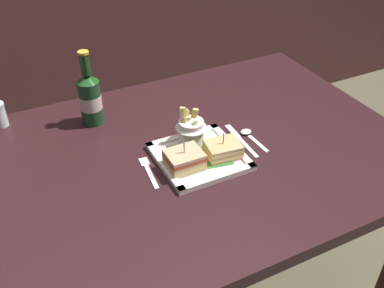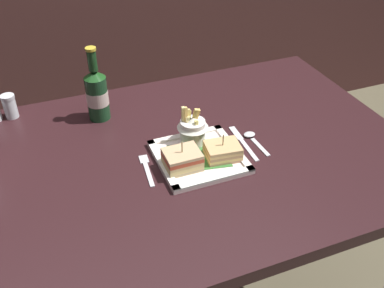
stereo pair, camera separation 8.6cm
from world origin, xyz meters
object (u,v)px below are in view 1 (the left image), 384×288
at_px(beer_bottle, 90,98).
at_px(spoon, 249,135).
at_px(pepper_shaker, 0,116).
at_px(sandwich_half_right, 223,149).
at_px(fork, 148,171).
at_px(dining_table, 185,181).
at_px(knife, 240,139).
at_px(fries_cup, 191,128).
at_px(sandwich_half_left, 184,160).
at_px(square_plate, 199,157).

height_order(beer_bottle, spoon, beer_bottle).
bearing_deg(pepper_shaker, sandwich_half_right, -40.42).
distance_m(sandwich_half_right, pepper_shaker, 0.69).
bearing_deg(fork, dining_table, 13.86).
xyz_separation_m(knife, spoon, (0.03, 0.00, 0.00)).
height_order(fries_cup, pepper_shaker, fries_cup).
bearing_deg(sandwich_half_left, dining_table, 63.39).
height_order(square_plate, beer_bottle, beer_bottle).
xyz_separation_m(square_plate, fries_cup, (0.01, 0.07, 0.05)).
height_order(fork, pepper_shaker, pepper_shaker).
bearing_deg(fork, pepper_shaker, 128.09).
bearing_deg(sandwich_half_right, dining_table, 139.73).
bearing_deg(spoon, fork, -176.61).
relative_size(spoon, pepper_shaker, 1.59).
xyz_separation_m(sandwich_half_right, knife, (0.09, 0.06, -0.03)).
relative_size(sandwich_half_right, pepper_shaker, 1.31).
xyz_separation_m(sandwich_half_left, knife, (0.21, 0.06, -0.03)).
relative_size(square_plate, knife, 1.28).
bearing_deg(fries_cup, beer_bottle, 131.16).
xyz_separation_m(sandwich_half_right, pepper_shaker, (-0.53, 0.45, 0.00)).
distance_m(sandwich_half_right, knife, 0.11).
relative_size(square_plate, fries_cup, 1.96).
distance_m(sandwich_half_right, beer_bottle, 0.44).
relative_size(square_plate, pepper_shaker, 2.97).
bearing_deg(fork, spoon, 3.39).
distance_m(sandwich_half_left, fries_cup, 0.12).
bearing_deg(square_plate, beer_bottle, 123.61).
bearing_deg(spoon, beer_bottle, 144.19).
bearing_deg(fries_cup, knife, -15.12).
xyz_separation_m(fries_cup, fork, (-0.16, -0.05, -0.06)).
bearing_deg(pepper_shaker, dining_table, -40.45).
distance_m(fries_cup, fork, 0.18).
distance_m(sandwich_half_left, pepper_shaker, 0.61).
bearing_deg(square_plate, knife, 10.70).
xyz_separation_m(fries_cup, spoon, (0.18, -0.04, -0.06)).
relative_size(fries_cup, pepper_shaker, 1.51).
distance_m(sandwich_half_left, fork, 0.10).
bearing_deg(fork, knife, 3.10).
bearing_deg(knife, beer_bottle, 141.41).
relative_size(square_plate, fork, 1.66).
relative_size(sandwich_half_right, knife, 0.56).
bearing_deg(knife, spoon, 5.90).
xyz_separation_m(square_plate, fork, (-0.15, 0.01, -0.01)).
bearing_deg(beer_bottle, sandwich_half_left, -66.28).
bearing_deg(pepper_shaker, knife, -32.46).
height_order(sandwich_half_right, beer_bottle, beer_bottle).
bearing_deg(sandwich_half_right, knife, 31.49).
relative_size(dining_table, fork, 9.38).
bearing_deg(beer_bottle, pepper_shaker, 157.65).
relative_size(knife, spoon, 1.46).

